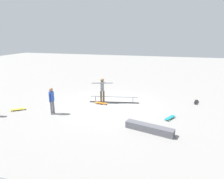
# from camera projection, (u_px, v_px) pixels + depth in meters

# --- Properties ---
(ground_plane) EXTENTS (60.00, 60.00, 0.00)m
(ground_plane) POSITION_uv_depth(u_px,v_px,m) (110.00, 105.00, 12.44)
(ground_plane) COLOR gray
(grind_rail) EXTENTS (3.17, 0.81, 0.41)m
(grind_rail) POSITION_uv_depth(u_px,v_px,m) (114.00, 100.00, 12.83)
(grind_rail) COLOR black
(grind_rail) RESTS_ON ground_plane
(skate_ledge) EXTENTS (2.24, 0.95, 0.32)m
(skate_ledge) POSITION_uv_depth(u_px,v_px,m) (149.00, 128.00, 8.98)
(skate_ledge) COLOR #595960
(skate_ledge) RESTS_ON ground_plane
(skater_main) EXTENTS (1.26, 0.49, 1.62)m
(skater_main) POSITION_uv_depth(u_px,v_px,m) (102.00, 89.00, 12.48)
(skater_main) COLOR brown
(skater_main) RESTS_ON ground_plane
(skateboard_main) EXTENTS (0.81, 0.31, 0.09)m
(skateboard_main) POSITION_uv_depth(u_px,v_px,m) (101.00, 103.00, 12.55)
(skateboard_main) COLOR orange
(skateboard_main) RESTS_ON ground_plane
(bystander_blue_shirt) EXTENTS (0.22, 0.34, 1.50)m
(bystander_blue_shirt) POSITION_uv_depth(u_px,v_px,m) (52.00, 99.00, 10.79)
(bystander_blue_shirt) COLOR slate
(bystander_blue_shirt) RESTS_ON ground_plane
(loose_skateboard_black) EXTENTS (0.38, 0.82, 0.09)m
(loose_skateboard_black) POSITION_uv_depth(u_px,v_px,m) (196.00, 102.00, 12.77)
(loose_skateboard_black) COLOR black
(loose_skateboard_black) RESTS_ON ground_plane
(loose_skateboard_teal) EXTENTS (0.58, 0.79, 0.09)m
(loose_skateboard_teal) POSITION_uv_depth(u_px,v_px,m) (170.00, 118.00, 10.34)
(loose_skateboard_teal) COLOR teal
(loose_skateboard_teal) RESTS_ON ground_plane
(loose_skateboard_yellow) EXTENTS (0.76, 0.65, 0.09)m
(loose_skateboard_yellow) POSITION_uv_depth(u_px,v_px,m) (18.00, 109.00, 11.49)
(loose_skateboard_yellow) COLOR yellow
(loose_skateboard_yellow) RESTS_ON ground_plane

